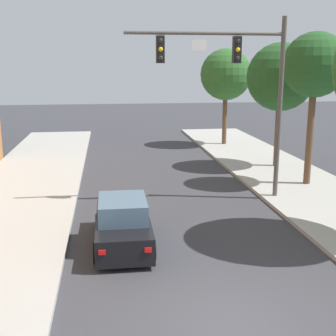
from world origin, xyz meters
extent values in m
plane|color=#38383D|center=(0.00, 0.00, 0.00)|extent=(120.00, 120.00, 0.00)
cylinder|color=#514C47|center=(4.60, 9.13, 3.90)|extent=(0.20, 0.20, 7.50)
cylinder|color=#514C47|center=(1.37, 9.13, 6.95)|extent=(6.47, 0.14, 0.14)
cube|color=black|center=(2.66, 9.13, 6.33)|extent=(0.32, 0.28, 1.05)
sphere|color=#2D2823|center=(2.66, 8.98, 6.66)|extent=(0.18, 0.18, 0.18)
sphere|color=yellow|center=(2.66, 8.98, 6.33)|extent=(0.18, 0.18, 0.18)
sphere|color=#2D2823|center=(2.66, 8.98, 6.00)|extent=(0.18, 0.18, 0.18)
cube|color=black|center=(-0.45, 9.13, 6.33)|extent=(0.32, 0.28, 1.05)
sphere|color=#2D2823|center=(-0.45, 8.98, 6.66)|extent=(0.18, 0.18, 0.18)
sphere|color=yellow|center=(-0.45, 8.98, 6.33)|extent=(0.18, 0.18, 0.18)
sphere|color=#2D2823|center=(-0.45, 8.98, 6.00)|extent=(0.18, 0.18, 0.18)
cube|color=white|center=(1.11, 9.11, 6.50)|extent=(0.60, 0.03, 0.44)
cube|color=black|center=(-2.21, 4.90, 0.56)|extent=(1.73, 4.21, 0.80)
cube|color=slate|center=(-2.21, 4.75, 1.28)|extent=(1.52, 2.01, 0.64)
cylinder|color=black|center=(-3.00, 6.21, 0.32)|extent=(0.23, 0.64, 0.64)
cylinder|color=black|center=(-1.39, 6.20, 0.32)|extent=(0.23, 0.64, 0.64)
cylinder|color=black|center=(-3.02, 3.61, 0.32)|extent=(0.23, 0.64, 0.64)
cylinder|color=black|center=(-1.41, 3.59, 0.32)|extent=(0.23, 0.64, 0.64)
cube|color=red|center=(-2.86, 2.79, 0.68)|extent=(0.20, 0.04, 0.14)
cube|color=red|center=(-1.59, 2.78, 0.68)|extent=(0.20, 0.04, 0.14)
cylinder|color=brown|center=(6.88, 10.89, 2.39)|extent=(0.32, 0.32, 4.48)
sphere|color=#235123|center=(6.88, 10.89, 5.74)|extent=(2.97, 2.97, 2.97)
cylinder|color=brown|center=(6.87, 14.84, 1.93)|extent=(0.32, 0.32, 3.56)
sphere|color=#235123|center=(6.87, 14.84, 5.10)|extent=(3.71, 3.71, 3.71)
cylinder|color=brown|center=(5.83, 22.31, 1.95)|extent=(0.32, 0.32, 3.60)
sphere|color=#2D6028|center=(5.83, 22.31, 5.10)|extent=(3.60, 3.60, 3.60)
camera|label=1|loc=(-2.63, -8.71, 5.70)|focal=47.36mm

